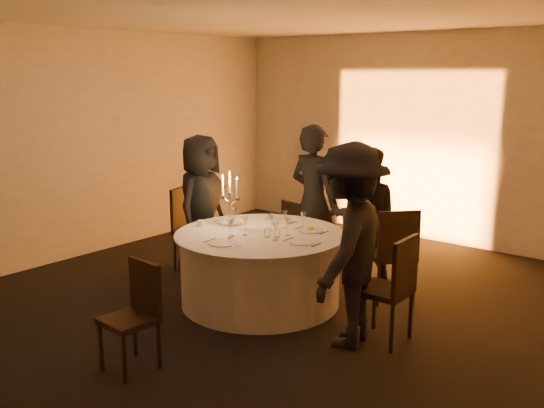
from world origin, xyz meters
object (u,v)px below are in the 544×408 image
Objects in this scene: guest_left at (201,205)px; coffee_cup at (201,224)px; banquet_table at (260,268)px; chair_back_right at (394,250)px; candelabra at (230,208)px; chair_right at (392,283)px; chair_left at (190,223)px; chair_back_left at (297,230)px; guest_back_right at (364,217)px; guest_right at (350,246)px; chair_front at (136,309)px; guest_back_left at (314,201)px.

coffee_cup is at bearing -149.81° from guest_left.
banquet_table is 1.44m from chair_back_right.
chair_right is at bearing -0.74° from candelabra.
chair_left is 1.00× the size of chair_back_right.
guest_left is at bearing 67.88° from chair_back_left.
chair_left is 0.64× the size of guest_back_right.
guest_right reaches higher than guest_back_right.
guest_back_right reaches higher than coffee_cup.
chair_front is at bearing 22.94° from chair_back_right.
chair_right is at bearing 115.87° from guest_right.
coffee_cup is (-0.27, -1.42, 0.32)m from chair_back_left.
coffee_cup reaches higher than banquet_table.
guest_right reaches higher than guest_back_left.
coffee_cup is 0.18× the size of candelabra.
chair_back_left is 0.85× the size of chair_right.
chair_left is 1.02× the size of chair_right.
chair_back_right is at bearing 39.60° from banquet_table.
guest_right reaches higher than chair_back_right.
chair_back_left is at bearing -65.19° from chair_left.
chair_right is 2.79m from guest_left.
guest_back_right reaches higher than chair_right.
guest_back_left is (1.07, 0.84, 0.06)m from guest_left.
chair_left is 3.04m from chair_right.
chair_back_left is 1.26m from guest_left.
guest_right is (1.25, -0.26, 0.54)m from banquet_table.
candelabra reaches higher than chair_right.
candelabra is (0.76, -0.31, 0.13)m from guest_left.
chair_left is 0.56× the size of guest_right.
guest_left reaches higher than candelabra.
banquet_table is 0.74m from candelabra.
chair_back_right is at bearing 127.14° from guest_back_right.
guest_back_left reaches higher than chair_left.
guest_back_right is at bearing 49.94° from candelabra.
chair_front is at bearing -40.71° from chair_right.
chair_front is (-0.98, -2.66, -0.08)m from chair_back_right.
chair_right is 1.62× the size of candelabra.
coffee_cup is (0.75, -0.54, 0.22)m from chair_left.
guest_back_left is at bearing 179.97° from chair_back_left.
guest_back_right is at bearing -83.70° from chair_left.
guest_right reaches higher than banquet_table.
coffee_cup is (-2.26, -0.16, 0.23)m from chair_right.
chair_back_left is at bearing -11.46° from guest_back_left.
chair_left is 1.16m from candelabra.
coffee_cup is (0.49, -0.49, -0.05)m from guest_left.
chair_back_left is 1.38× the size of candelabra.
guest_left is 0.93× the size of guest_back_left.
guest_left is 2.51m from guest_right.
candelabra is (-0.55, 1.76, 0.48)m from chair_front.
guest_left is 1.96m from guest_back_right.
banquet_table is 1.11× the size of guest_back_right.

